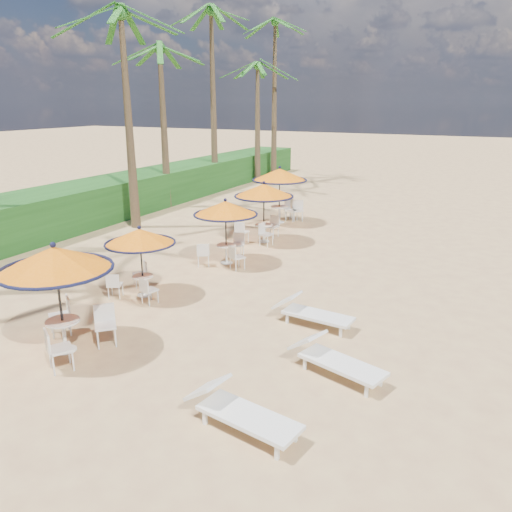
# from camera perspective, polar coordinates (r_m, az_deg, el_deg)

# --- Properties ---
(ground) EXTENTS (160.00, 160.00, 0.00)m
(ground) POSITION_cam_1_polar(r_m,az_deg,el_deg) (10.09, -0.90, -15.86)
(ground) COLOR tan
(ground) RESTS_ON ground
(scrub_hedge) EXTENTS (3.00, 40.00, 1.80)m
(scrub_hedge) POSITION_cam_1_polar(r_m,az_deg,el_deg) (25.80, -16.69, 6.33)
(scrub_hedge) COLOR #194716
(scrub_hedge) RESTS_ON ground
(station_0) EXTENTS (2.50, 2.50, 2.61)m
(station_0) POSITION_cam_1_polar(r_m,az_deg,el_deg) (11.81, -21.67, -1.74)
(station_0) COLOR black
(station_0) RESTS_ON ground
(station_1) EXTENTS (2.04, 2.04, 2.13)m
(station_1) POSITION_cam_1_polar(r_m,az_deg,el_deg) (14.70, -13.23, 1.23)
(station_1) COLOR black
(station_1) RESTS_ON ground
(station_2) EXTENTS (2.24, 2.30, 2.33)m
(station_2) POSITION_cam_1_polar(r_m,az_deg,el_deg) (17.26, -3.49, 4.56)
(station_2) COLOR black
(station_2) RESTS_ON ground
(station_3) EXTENTS (2.38, 2.38, 2.48)m
(station_3) POSITION_cam_1_polar(r_m,az_deg,el_deg) (19.96, 0.84, 6.67)
(station_3) COLOR black
(station_3) RESTS_ON ground
(station_4) EXTENTS (2.54, 2.57, 2.65)m
(station_4) POSITION_cam_1_polar(r_m,az_deg,el_deg) (23.35, 2.96, 8.53)
(station_4) COLOR black
(station_4) RESTS_ON ground
(lounger_near) EXTENTS (2.28, 1.05, 0.79)m
(lounger_near) POSITION_cam_1_polar(r_m,az_deg,el_deg) (9.11, -2.02, -17.14)
(lounger_near) COLOR white
(lounger_near) RESTS_ON ground
(lounger_mid) EXTENTS (2.25, 1.28, 0.77)m
(lounger_mid) POSITION_cam_1_polar(r_m,az_deg,el_deg) (10.79, 8.83, -11.47)
(lounger_mid) COLOR white
(lounger_mid) RESTS_ON ground
(lounger_far) EXTENTS (2.15, 0.85, 0.75)m
(lounger_far) POSITION_cam_1_polar(r_m,az_deg,el_deg) (12.92, 6.22, -6.34)
(lounger_far) COLOR white
(lounger_far) RESTS_ON ground
(palm_3) EXTENTS (5.00, 5.00, 9.14)m
(palm_3) POSITION_cam_1_polar(r_m,az_deg,el_deg) (22.93, -15.11, 23.90)
(palm_3) COLOR brown
(palm_3) RESTS_ON ground
(palm_4) EXTENTS (5.00, 5.00, 8.23)m
(palm_4) POSITION_cam_1_polar(r_m,az_deg,el_deg) (27.08, -10.90, 21.25)
(palm_4) COLOR brown
(palm_4) RESTS_ON ground
(palm_5) EXTENTS (5.00, 5.00, 10.69)m
(palm_5) POSITION_cam_1_polar(r_m,az_deg,el_deg) (31.88, -5.13, 25.02)
(palm_5) COLOR brown
(palm_5) RESTS_ON ground
(palm_6) EXTENTS (5.00, 5.00, 7.96)m
(palm_6) POSITION_cam_1_polar(r_m,az_deg,el_deg) (35.12, 0.18, 20.18)
(palm_6) COLOR brown
(palm_6) RESTS_ON ground
(palm_7) EXTENTS (5.00, 5.00, 10.87)m
(palm_7) POSITION_cam_1_polar(r_m,az_deg,el_deg) (37.35, 2.19, 24.20)
(palm_7) COLOR brown
(palm_7) RESTS_ON ground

